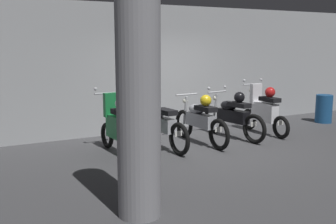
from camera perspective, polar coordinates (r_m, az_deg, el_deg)
ground_plane at (r=8.44m, az=6.26°, el=-5.12°), size 80.00×80.00×0.00m
back_wall at (r=10.18m, az=-0.94°, el=6.21°), size 16.00×0.30×3.07m
motorbike_slot_0 at (r=7.92m, az=-7.09°, el=-1.89°), size 0.59×1.68×1.29m
motorbike_slot_1 at (r=8.31m, az=-1.08°, el=-1.82°), size 0.56×1.95×1.03m
motorbike_slot_2 at (r=8.71m, az=4.56°, el=-1.08°), size 0.56×1.95×1.08m
motorbike_slot_3 at (r=9.31m, az=9.10°, el=-0.46°), size 0.58×1.94×1.15m
motorbike_slot_4 at (r=9.90m, az=13.39°, el=0.23°), size 0.59×1.68×1.29m
support_pillar at (r=4.87m, az=-4.19°, el=2.49°), size 0.54×0.54×3.07m
trash_bin at (r=11.85m, az=21.13°, el=0.44°), size 0.44×0.44×0.76m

